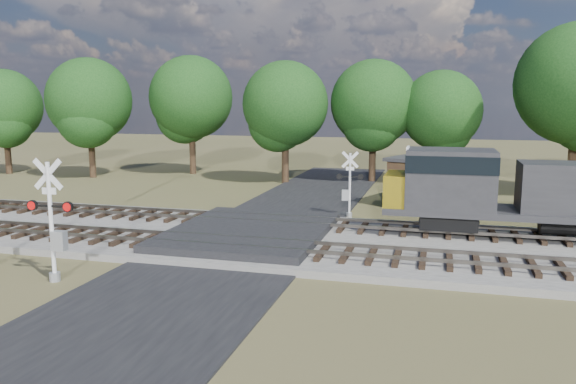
% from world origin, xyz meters
% --- Properties ---
extents(ground, '(160.00, 160.00, 0.00)m').
position_xyz_m(ground, '(0.00, 0.00, 0.00)').
color(ground, '#4E4D29').
rests_on(ground, ground).
extents(ballast_bed, '(140.00, 10.00, 0.30)m').
position_xyz_m(ballast_bed, '(10.00, 0.50, 0.15)').
color(ballast_bed, gray).
rests_on(ballast_bed, ground).
extents(road, '(7.00, 60.00, 0.08)m').
position_xyz_m(road, '(0.00, 0.00, 0.04)').
color(road, black).
rests_on(road, ground).
extents(crossing_panel, '(7.00, 9.00, 0.62)m').
position_xyz_m(crossing_panel, '(0.00, 0.50, 0.32)').
color(crossing_panel, '#262628').
rests_on(crossing_panel, ground).
extents(track_near, '(140.00, 2.60, 0.33)m').
position_xyz_m(track_near, '(3.12, -2.00, 0.41)').
color(track_near, black).
rests_on(track_near, ballast_bed).
extents(track_far, '(140.00, 2.60, 0.33)m').
position_xyz_m(track_far, '(3.12, 3.00, 0.41)').
color(track_far, black).
rests_on(track_far, ballast_bed).
extents(crossing_signal_near, '(1.81, 0.39, 4.49)m').
position_xyz_m(crossing_signal_near, '(-4.75, -7.16, 1.87)').
color(crossing_signal_near, silver).
rests_on(crossing_signal_near, ground).
extents(crossing_signal_far, '(1.51, 0.36, 3.75)m').
position_xyz_m(crossing_signal_far, '(3.59, 7.02, 1.56)').
color(crossing_signal_far, silver).
rests_on(crossing_signal_far, ground).
extents(equipment_shed, '(5.82, 5.82, 3.09)m').
position_xyz_m(equipment_shed, '(8.03, 11.73, 1.57)').
color(equipment_shed, '#3F261B').
rests_on(equipment_shed, ground).
extents(treeline, '(81.63, 12.55, 11.76)m').
position_xyz_m(treeline, '(8.48, 20.30, 6.68)').
color(treeline, black).
rests_on(treeline, ground).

